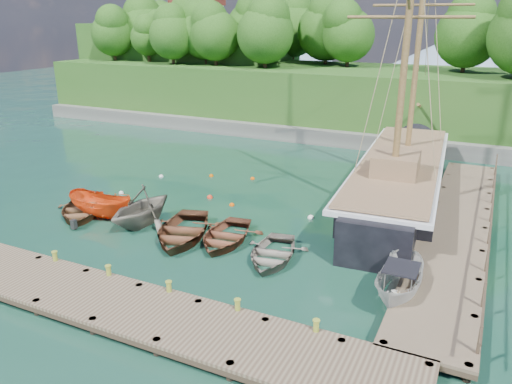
% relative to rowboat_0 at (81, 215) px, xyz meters
% --- Properties ---
extents(ground, '(160.00, 160.00, 0.00)m').
position_rel_rowboat_0_xyz_m(ground, '(8.00, -0.47, 0.00)').
color(ground, '#123E2B').
rests_on(ground, ground).
extents(dock_near, '(20.00, 3.20, 1.10)m').
position_rel_rowboat_0_xyz_m(dock_near, '(10.00, -6.97, 0.43)').
color(dock_near, brown).
rests_on(dock_near, ground).
extents(dock_east, '(3.20, 24.00, 1.10)m').
position_rel_rowboat_0_xyz_m(dock_east, '(19.50, 6.53, 0.43)').
color(dock_east, brown).
rests_on(dock_east, ground).
extents(bollard_0, '(0.26, 0.26, 0.45)m').
position_rel_rowboat_0_xyz_m(bollard_0, '(4.00, -5.57, 0.00)').
color(bollard_0, olive).
rests_on(bollard_0, ground).
extents(bollard_1, '(0.26, 0.26, 0.45)m').
position_rel_rowboat_0_xyz_m(bollard_1, '(7.00, -5.57, 0.00)').
color(bollard_1, olive).
rests_on(bollard_1, ground).
extents(bollard_2, '(0.26, 0.26, 0.45)m').
position_rel_rowboat_0_xyz_m(bollard_2, '(10.00, -5.57, 0.00)').
color(bollard_2, olive).
rests_on(bollard_2, ground).
extents(bollard_3, '(0.26, 0.26, 0.45)m').
position_rel_rowboat_0_xyz_m(bollard_3, '(13.00, -5.57, 0.00)').
color(bollard_3, olive).
rests_on(bollard_3, ground).
extents(bollard_4, '(0.26, 0.26, 0.45)m').
position_rel_rowboat_0_xyz_m(bollard_4, '(16.00, -5.57, 0.00)').
color(bollard_4, olive).
rests_on(bollard_4, ground).
extents(rowboat_0, '(5.13, 5.46, 0.92)m').
position_rel_rowboat_0_xyz_m(rowboat_0, '(0.00, 0.00, 0.00)').
color(rowboat_0, '#533520').
rests_on(rowboat_0, ground).
extents(rowboat_1, '(4.09, 4.64, 2.30)m').
position_rel_rowboat_0_xyz_m(rowboat_1, '(3.94, 0.48, 0.00)').
color(rowboat_1, '#635D51').
rests_on(rowboat_1, ground).
extents(rowboat_2, '(5.09, 6.05, 1.07)m').
position_rel_rowboat_0_xyz_m(rowboat_2, '(6.92, -0.09, 0.00)').
color(rowboat_2, '#512D1C').
rests_on(rowboat_2, ground).
extents(rowboat_3, '(3.65, 4.64, 0.87)m').
position_rel_rowboat_0_xyz_m(rowboat_3, '(12.03, -0.31, 0.00)').
color(rowboat_3, slate).
rests_on(rowboat_3, ground).
extents(rowboat_4, '(3.72, 4.80, 0.92)m').
position_rel_rowboat_0_xyz_m(rowboat_4, '(9.12, 0.44, 0.00)').
color(rowboat_4, brown).
rests_on(rowboat_4, ground).
extents(motorboat_orange, '(4.37, 1.80, 1.66)m').
position_rel_rowboat_0_xyz_m(motorboat_orange, '(1.32, 0.26, 0.00)').
color(motorboat_orange, '#E84410').
rests_on(motorboat_orange, ground).
extents(cabin_boat_white, '(1.67, 4.31, 1.66)m').
position_rel_rowboat_0_xyz_m(cabin_boat_white, '(18.00, -1.28, 0.00)').
color(cabin_boat_white, beige).
rests_on(cabin_boat_white, ground).
extents(schooner, '(6.14, 26.76, 19.46)m').
position_rel_rowboat_0_xyz_m(schooner, '(15.72, 10.65, 1.08)').
color(schooner, black).
rests_on(schooner, ground).
extents(mooring_buoy_0, '(0.32, 0.32, 0.32)m').
position_rel_rowboat_0_xyz_m(mooring_buoy_0, '(-0.43, 3.97, 0.00)').
color(mooring_buoy_0, white).
rests_on(mooring_buoy_0, ground).
extents(mooring_buoy_1, '(0.37, 0.37, 0.37)m').
position_rel_rowboat_0_xyz_m(mooring_buoy_1, '(5.12, 5.70, 0.00)').
color(mooring_buoy_1, red).
rests_on(mooring_buoy_1, ground).
extents(mooring_buoy_2, '(0.32, 0.32, 0.32)m').
position_rel_rowboat_0_xyz_m(mooring_buoy_2, '(6.99, 5.12, 0.00)').
color(mooring_buoy_2, '#DC4D00').
rests_on(mooring_buoy_2, ground).
extents(mooring_buoy_3, '(0.36, 0.36, 0.36)m').
position_rel_rowboat_0_xyz_m(mooring_buoy_3, '(11.93, 5.28, 0.00)').
color(mooring_buoy_3, silver).
rests_on(mooring_buoy_3, ground).
extents(mooring_buoy_4, '(0.32, 0.32, 0.32)m').
position_rel_rowboat_0_xyz_m(mooring_buoy_4, '(2.91, 9.62, 0.00)').
color(mooring_buoy_4, '#D55900').
rests_on(mooring_buoy_4, ground).
extents(mooring_buoy_5, '(0.30, 0.30, 0.30)m').
position_rel_rowboat_0_xyz_m(mooring_buoy_5, '(5.83, 10.32, 0.00)').
color(mooring_buoy_5, '#EE4F00').
rests_on(mooring_buoy_5, ground).
extents(mooring_buoy_6, '(0.32, 0.32, 0.32)m').
position_rel_rowboat_0_xyz_m(mooring_buoy_6, '(-0.23, 7.97, 0.00)').
color(mooring_buoy_6, white).
rests_on(mooring_buoy_6, ground).
extents(mooring_buoy_7, '(0.31, 0.31, 0.31)m').
position_rel_rowboat_0_xyz_m(mooring_buoy_7, '(9.11, 2.96, 0.00)').
color(mooring_buoy_7, orange).
rests_on(mooring_buoy_7, ground).
extents(headland, '(51.00, 19.31, 12.90)m').
position_rel_rowboat_0_xyz_m(headland, '(-4.88, 30.89, 5.54)').
color(headland, '#474744').
rests_on(headland, ground).
extents(distant_ridge, '(117.00, 40.00, 10.00)m').
position_rel_rowboat_0_xyz_m(distant_ridge, '(12.30, 69.53, 4.35)').
color(distant_ridge, '#728CA5').
rests_on(distant_ridge, ground).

